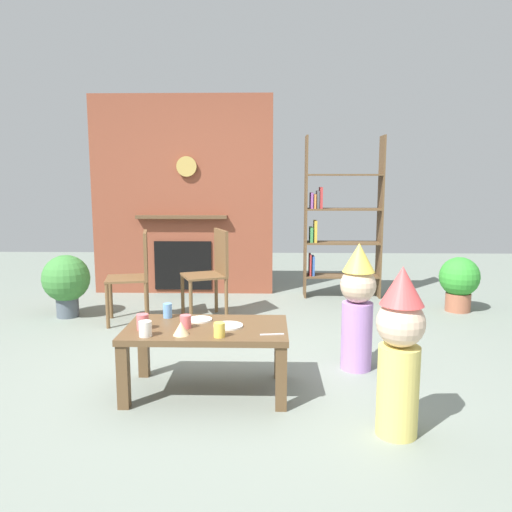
# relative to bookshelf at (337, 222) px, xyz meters

# --- Properties ---
(ground_plane) EXTENTS (12.00, 12.00, 0.00)m
(ground_plane) POSITION_rel_bookshelf_xyz_m (-1.07, -2.40, -0.90)
(ground_plane) COLOR gray
(brick_fireplace_feature) EXTENTS (2.20, 0.28, 2.40)m
(brick_fireplace_feature) POSITION_rel_bookshelf_xyz_m (-1.87, 0.20, 0.30)
(brick_fireplace_feature) COLOR brown
(brick_fireplace_feature) RESTS_ON ground_plane
(bookshelf) EXTENTS (0.90, 0.28, 1.90)m
(bookshelf) POSITION_rel_bookshelf_xyz_m (0.00, 0.00, 0.00)
(bookshelf) COLOR brown
(bookshelf) RESTS_ON ground_plane
(coffee_table) EXTENTS (1.06, 0.60, 0.45)m
(coffee_table) POSITION_rel_bookshelf_xyz_m (-1.22, -2.82, -0.52)
(coffee_table) COLOR brown
(coffee_table) RESTS_ON ground_plane
(paper_cup_near_left) EXTENTS (0.07, 0.07, 0.09)m
(paper_cup_near_left) POSITION_rel_bookshelf_xyz_m (-1.11, -3.03, -0.40)
(paper_cup_near_left) COLOR #F2CC4C
(paper_cup_near_left) RESTS_ON coffee_table
(paper_cup_near_right) EXTENTS (0.07, 0.07, 0.09)m
(paper_cup_near_right) POSITION_rel_bookshelf_xyz_m (-1.35, -2.85, -0.40)
(paper_cup_near_right) COLOR #E5666B
(paper_cup_near_right) RESTS_ON coffee_table
(paper_cup_center) EXTENTS (0.06, 0.06, 0.10)m
(paper_cup_center) POSITION_rel_bookshelf_xyz_m (-1.52, -2.61, -0.40)
(paper_cup_center) COLOR #669EE0
(paper_cup_center) RESTS_ON coffee_table
(paper_cup_far_left) EXTENTS (0.08, 0.08, 0.10)m
(paper_cup_far_left) POSITION_rel_bookshelf_xyz_m (-1.62, -2.89, -0.40)
(paper_cup_far_left) COLOR #E5666B
(paper_cup_far_left) RESTS_ON coffee_table
(paper_cup_far_right) EXTENTS (0.08, 0.08, 0.10)m
(paper_cup_far_right) POSITION_rel_bookshelf_xyz_m (-1.57, -3.03, -0.40)
(paper_cup_far_right) COLOR silver
(paper_cup_far_right) RESTS_ON coffee_table
(paper_plate_front) EXTENTS (0.19, 0.19, 0.01)m
(paper_plate_front) POSITION_rel_bookshelf_xyz_m (-1.08, -2.81, -0.44)
(paper_plate_front) COLOR white
(paper_plate_front) RESTS_ON coffee_table
(paper_plate_rear) EXTENTS (0.17, 0.17, 0.01)m
(paper_plate_rear) POSITION_rel_bookshelf_xyz_m (-1.28, -2.67, -0.44)
(paper_plate_rear) COLOR white
(paper_plate_rear) RESTS_ON coffee_table
(birthday_cake_slice) EXTENTS (0.10, 0.10, 0.08)m
(birthday_cake_slice) POSITION_rel_bookshelf_xyz_m (-1.36, -3.00, -0.41)
(birthday_cake_slice) COLOR #EAC68C
(birthday_cake_slice) RESTS_ON coffee_table
(table_fork) EXTENTS (0.15, 0.04, 0.01)m
(table_fork) POSITION_rel_bookshelf_xyz_m (-0.79, -2.98, -0.44)
(table_fork) COLOR silver
(table_fork) RESTS_ON coffee_table
(child_with_cone_hat) EXTENTS (0.26, 0.26, 0.95)m
(child_with_cone_hat) POSITION_rel_bookshelf_xyz_m (-0.10, -3.37, -0.39)
(child_with_cone_hat) COLOR #E0CC66
(child_with_cone_hat) RESTS_ON ground_plane
(child_in_pink) EXTENTS (0.26, 0.26, 0.95)m
(child_in_pink) POSITION_rel_bookshelf_xyz_m (-0.16, -2.38, -0.39)
(child_in_pink) COLOR #B27FCC
(child_in_pink) RESTS_ON ground_plane
(dining_chair_left) EXTENTS (0.48, 0.48, 0.90)m
(dining_chair_left) POSITION_rel_bookshelf_xyz_m (-2.11, -1.16, -0.38)
(dining_chair_left) COLOR brown
(dining_chair_left) RESTS_ON ground_plane
(dining_chair_middle) EXTENTS (0.52, 0.52, 0.90)m
(dining_chair_middle) POSITION_rel_bookshelf_xyz_m (-1.38, -0.99, -0.38)
(dining_chair_middle) COLOR brown
(dining_chair_middle) RESTS_ON ground_plane
(potted_plant_tall) EXTENTS (0.42, 0.42, 0.58)m
(potted_plant_tall) POSITION_rel_bookshelf_xyz_m (1.22, -0.67, -0.56)
(potted_plant_tall) COLOR #9E5B42
(potted_plant_tall) RESTS_ON ground_plane
(potted_plant_short) EXTENTS (0.48, 0.48, 0.64)m
(potted_plant_short) POSITION_rel_bookshelf_xyz_m (-2.88, -1.00, -0.52)
(potted_plant_short) COLOR #4C5660
(potted_plant_short) RESTS_ON ground_plane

